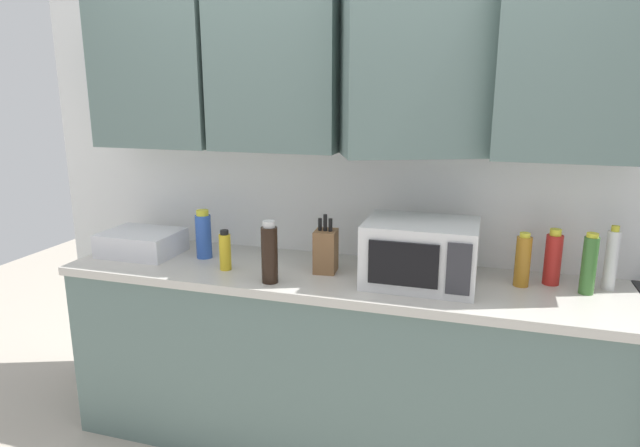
% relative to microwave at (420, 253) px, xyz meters
% --- Properties ---
extents(wall_back_with_cabinets, '(3.46, 0.54, 2.60)m').
position_rel_microwave_xyz_m(wall_back_with_cabinets, '(-0.39, 0.25, 0.54)').
color(wall_back_with_cabinets, white).
rests_on(wall_back_with_cabinets, ground_plane).
extents(counter_run, '(2.59, 0.63, 0.90)m').
position_rel_microwave_xyz_m(counter_run, '(-0.39, 0.02, -0.59)').
color(counter_run, slate).
rests_on(counter_run, ground_plane).
extents(microwave, '(0.48, 0.37, 0.28)m').
position_rel_microwave_xyz_m(microwave, '(0.00, 0.00, 0.00)').
color(microwave, silver).
rests_on(microwave, counter_run).
extents(dish_rack, '(0.38, 0.30, 0.12)m').
position_rel_microwave_xyz_m(dish_rack, '(-1.44, 0.02, -0.08)').
color(dish_rack, silver).
rests_on(dish_rack, counter_run).
extents(knife_block, '(0.11, 0.13, 0.28)m').
position_rel_microwave_xyz_m(knife_block, '(-0.44, 0.03, -0.04)').
color(knife_block, brown).
rests_on(knife_block, counter_run).
extents(bottle_amber_vinegar, '(0.07, 0.07, 0.24)m').
position_rel_microwave_xyz_m(bottle_amber_vinegar, '(0.43, 0.10, -0.03)').
color(bottle_amber_vinegar, '#AD701E').
rests_on(bottle_amber_vinegar, counter_run).
extents(bottle_blue_cleaner, '(0.08, 0.08, 0.25)m').
position_rel_microwave_xyz_m(bottle_blue_cleaner, '(-1.09, 0.06, -0.02)').
color(bottle_blue_cleaner, '#2D56B7').
rests_on(bottle_blue_cleaner, counter_run).
extents(bottle_green_oil, '(0.06, 0.06, 0.26)m').
position_rel_microwave_xyz_m(bottle_green_oil, '(0.68, 0.08, -0.01)').
color(bottle_green_oil, '#386B2D').
rests_on(bottle_green_oil, counter_run).
extents(bottle_yellow_mustard, '(0.06, 0.06, 0.19)m').
position_rel_microwave_xyz_m(bottle_yellow_mustard, '(-0.90, -0.08, -0.05)').
color(bottle_yellow_mustard, gold).
rests_on(bottle_yellow_mustard, counter_run).
extents(bottle_white_jar, '(0.05, 0.05, 0.28)m').
position_rel_microwave_xyz_m(bottle_white_jar, '(0.78, 0.17, -0.01)').
color(bottle_white_jar, white).
rests_on(bottle_white_jar, counter_run).
extents(bottle_red_sauce, '(0.07, 0.07, 0.25)m').
position_rel_microwave_xyz_m(bottle_red_sauce, '(0.55, 0.16, -0.02)').
color(bottle_red_sauce, red).
rests_on(bottle_red_sauce, counter_run).
extents(bottle_soy_dark, '(0.07, 0.07, 0.28)m').
position_rel_microwave_xyz_m(bottle_soy_dark, '(-0.64, -0.18, -0.01)').
color(bottle_soy_dark, black).
rests_on(bottle_soy_dark, counter_run).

